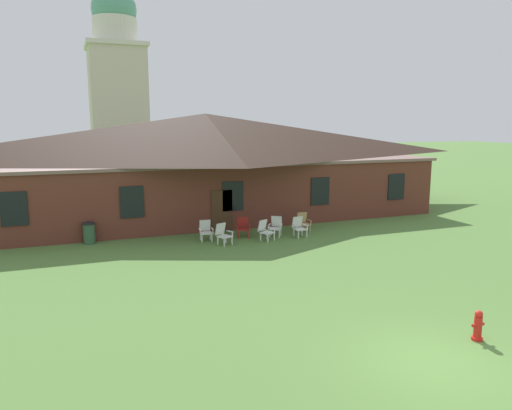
% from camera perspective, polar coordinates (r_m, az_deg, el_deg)
% --- Properties ---
extents(ground_plane, '(200.00, 200.00, 0.00)m').
position_cam_1_polar(ground_plane, '(12.43, 20.43, -16.98)').
color(ground_plane, '#517A38').
extents(brick_building, '(25.92, 10.40, 5.95)m').
position_cam_1_polar(brick_building, '(29.08, -5.92, 4.93)').
color(brick_building, brown).
rests_on(brick_building, ground).
extents(dome_tower, '(5.18, 5.18, 17.97)m').
position_cam_1_polar(dome_tower, '(46.19, -15.98, 12.76)').
color(dome_tower, beige).
rests_on(dome_tower, ground).
extents(lawn_chair_by_porch, '(0.69, 0.72, 0.96)m').
position_cam_1_polar(lawn_chair_by_porch, '(22.63, -5.96, -2.96)').
color(lawn_chair_by_porch, silver).
rests_on(lawn_chair_by_porch, ground).
extents(lawn_chair_near_door, '(0.79, 0.83, 0.96)m').
position_cam_1_polar(lawn_chair_near_door, '(21.87, -3.90, -3.38)').
color(lawn_chair_near_door, silver).
rests_on(lawn_chair_near_door, ground).
extents(lawn_chair_left_end, '(0.74, 0.79, 0.96)m').
position_cam_1_polar(lawn_chair_left_end, '(23.24, -1.53, -2.57)').
color(lawn_chair_left_end, maroon).
rests_on(lawn_chair_left_end, ground).
extents(lawn_chair_middle, '(0.81, 0.85, 0.96)m').
position_cam_1_polar(lawn_chair_middle, '(22.56, 1.12, -2.95)').
color(lawn_chair_middle, white).
rests_on(lawn_chair_middle, ground).
extents(lawn_chair_right_end, '(0.85, 0.87, 0.96)m').
position_cam_1_polar(lawn_chair_right_end, '(23.44, 2.36, -2.47)').
color(lawn_chair_right_end, silver).
rests_on(lawn_chair_right_end, ground).
extents(lawn_chair_far_side, '(0.67, 0.70, 0.96)m').
position_cam_1_polar(lawn_chair_far_side, '(23.38, 5.10, -2.53)').
color(lawn_chair_far_side, silver).
rests_on(lawn_chair_far_side, ground).
extents(lawn_chair_under_eave, '(0.67, 0.70, 0.96)m').
position_cam_1_polar(lawn_chair_under_eave, '(24.50, 5.57, -1.97)').
color(lawn_chair_under_eave, tan).
rests_on(lawn_chair_under_eave, ground).
extents(fire_hydrant, '(0.36, 0.28, 0.79)m').
position_cam_1_polar(fire_hydrant, '(13.79, 24.70, -12.84)').
color(fire_hydrant, red).
rests_on(fire_hydrant, ground).
extents(trash_bin, '(0.56, 0.56, 0.98)m').
position_cam_1_polar(trash_bin, '(23.21, -19.09, -3.14)').
color(trash_bin, '#335638').
rests_on(trash_bin, ground).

